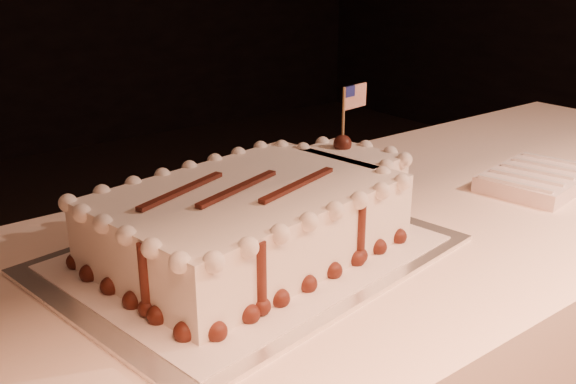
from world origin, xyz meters
TOP-DOWN VIEW (x-y plane):
  - cake_board at (-0.27, 0.61)m, footprint 0.69×0.56m
  - doily at (-0.27, 0.61)m, footprint 0.62×0.50m
  - sheet_cake at (-0.23, 0.62)m, footprint 0.61×0.40m
  - napkin_stack at (0.41, 0.51)m, footprint 0.27×0.21m
  - side_plate at (0.23, 0.92)m, footprint 0.14×0.14m

SIDE VIEW (x-z plane):
  - cake_board at x=-0.27m, z-range 0.75..0.76m
  - side_plate at x=0.23m, z-range 0.75..0.76m
  - doily at x=-0.27m, z-range 0.76..0.76m
  - napkin_stack at x=0.41m, z-range 0.75..0.79m
  - sheet_cake at x=-0.23m, z-range 0.70..0.93m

